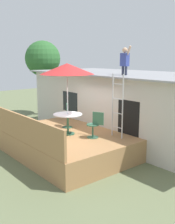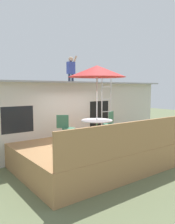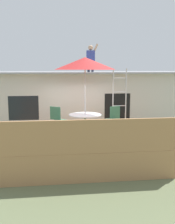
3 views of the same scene
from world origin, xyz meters
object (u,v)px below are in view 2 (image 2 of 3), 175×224
patio_chair_left (66,129)px  patio_umbrella (97,71)px  person_figure (71,67)px  patio_table (97,125)px  step_ladder (106,105)px  patio_chair_right (110,124)px

patio_chair_left → patio_umbrella: bearing=0.0°
person_figure → patio_chair_left: (-1.35, -1.80, -2.21)m
patio_table → patio_umbrella: bearing=0.0°
patio_table → step_ladder: step_ladder is taller
patio_chair_right → patio_umbrella: bearing=-0.0°
patio_chair_left → person_figure: bearing=87.1°
patio_umbrella → person_figure: 2.44m
step_ladder → patio_chair_right: 1.02m
patio_table → patio_chair_right: (0.97, 0.44, -0.13)m
person_figure → step_ladder: bearing=-55.1°
patio_umbrella → person_figure: (0.51, 2.37, 0.32)m
patio_table → step_ladder: bearing=38.5°
person_figure → patio_chair_left: size_ratio=1.21×
step_ladder → person_figure: bearing=124.9°
step_ladder → patio_umbrella: bearing=-141.5°
patio_table → step_ladder: size_ratio=0.47×
patio_table → patio_chair_right: patio_chair_right is taller
step_ladder → patio_chair_right: step_ladder is taller
patio_umbrella → person_figure: bearing=77.9°
patio_chair_left → patio_chair_right: (1.81, -0.13, 0.00)m
patio_table → patio_chair_right: bearing=24.3°
patio_table → patio_chair_left: 1.02m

